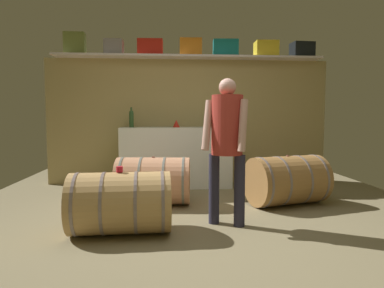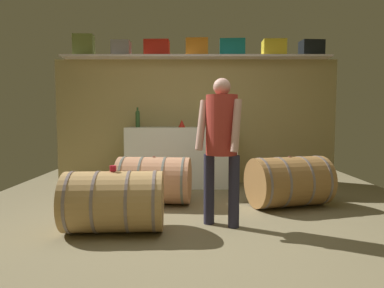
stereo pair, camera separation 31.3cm
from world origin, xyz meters
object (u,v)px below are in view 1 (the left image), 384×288
object	(u,v)px
toolcase_grey	(114,48)
winemaker_pouring	(227,136)
toolcase_olive	(75,44)
work_cabinet	(176,157)
wine_bottle_dark	(214,118)
tasting_cup	(120,169)
toolcase_yellow	(266,49)
toolcase_teal	(226,48)
toolcase_black	(302,50)
wine_barrel_far	(287,180)
wine_bottle_green	(131,118)
toolcase_orange	(191,48)
wine_barrel_near	(121,203)
red_funnel	(176,124)
toolcase_red	(150,48)
wine_glass	(207,120)

from	to	relation	value
toolcase_grey	winemaker_pouring	world-z (taller)	toolcase_grey
toolcase_olive	work_cabinet	xyz separation A→B (m)	(1.58, -0.18, -1.79)
wine_bottle_dark	tasting_cup	distance (m)	2.64
toolcase_yellow	work_cabinet	xyz separation A→B (m)	(-1.49, -0.18, -1.74)
toolcase_teal	work_cabinet	distance (m)	1.94
toolcase_black	wine_barrel_far	world-z (taller)	toolcase_black
toolcase_grey	toolcase_teal	xyz separation A→B (m)	(1.79, 0.00, 0.01)
toolcase_teal	tasting_cup	size ratio (longest dim) A/B	6.42
toolcase_teal	work_cabinet	xyz separation A→B (m)	(-0.82, -0.18, -1.75)
work_cabinet	wine_bottle_green	size ratio (longest dim) A/B	5.51
toolcase_grey	toolcase_orange	bearing A→B (deg)	-0.28
toolcase_olive	toolcase_yellow	bearing A→B (deg)	-2.44
toolcase_olive	wine_barrel_near	bearing A→B (deg)	-69.58
toolcase_olive	wine_bottle_green	bearing A→B (deg)	-12.35
toolcase_yellow	wine_barrel_near	world-z (taller)	toolcase_yellow
red_funnel	toolcase_red	bearing A→B (deg)	154.41
work_cabinet	wine_bottle_green	distance (m)	0.93
toolcase_orange	winemaker_pouring	distance (m)	2.54
red_funnel	tasting_cup	size ratio (longest dim) A/B	1.88
toolcase_olive	toolcase_teal	world-z (taller)	toolcase_olive
wine_barrel_near	toolcase_teal	bearing A→B (deg)	56.53
toolcase_olive	toolcase_red	world-z (taller)	toolcase_olive
toolcase_teal	toolcase_yellow	world-z (taller)	toolcase_teal
wine_glass	toolcase_orange	bearing A→B (deg)	-179.64
toolcase_grey	toolcase_yellow	world-z (taller)	toolcase_yellow
toolcase_olive	tasting_cup	size ratio (longest dim) A/B	5.47
winemaker_pouring	toolcase_olive	bearing A→B (deg)	-21.45
toolcase_yellow	winemaker_pouring	distance (m)	2.72
wine_bottle_dark	work_cabinet	bearing A→B (deg)	-168.70
toolcase_teal	work_cabinet	bearing A→B (deg)	-163.37
winemaker_pouring	toolcase_black	bearing A→B (deg)	-101.83
wine_barrel_far	tasting_cup	bearing A→B (deg)	-170.22
toolcase_yellow	tasting_cup	bearing A→B (deg)	-129.18
toolcase_red	wine_bottle_dark	xyz separation A→B (m)	(1.03, -0.06, -1.12)
wine_bottle_dark	wine_barrel_near	size ratio (longest dim) A/B	0.34
wine_glass	tasting_cup	size ratio (longest dim) A/B	2.45
toolcase_black	work_cabinet	size ratio (longest dim) A/B	0.20
toolcase_olive	wine_glass	size ratio (longest dim) A/B	2.23
wine_barrel_near	toolcase_orange	bearing A→B (deg)	67.78
toolcase_red	wine_barrel_far	bearing A→B (deg)	-36.99
toolcase_yellow	tasting_cup	xyz separation A→B (m)	(-2.08, -2.35, -1.59)
work_cabinet	winemaker_pouring	xyz separation A→B (m)	(0.47, -1.98, 0.45)
winemaker_pouring	toolcase_red	bearing A→B (deg)	-43.04
toolcase_black	toolcase_teal	bearing A→B (deg)	175.73
wine_barrel_near	tasting_cup	distance (m)	0.32
toolcase_orange	wine_barrel_near	world-z (taller)	toolcase_orange
work_cabinet	toolcase_yellow	bearing A→B (deg)	6.99
toolcase_orange	toolcase_red	bearing A→B (deg)	-176.66
wine_bottle_green	tasting_cup	world-z (taller)	wine_bottle_green
wine_bottle_green	toolcase_yellow	bearing A→B (deg)	4.02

